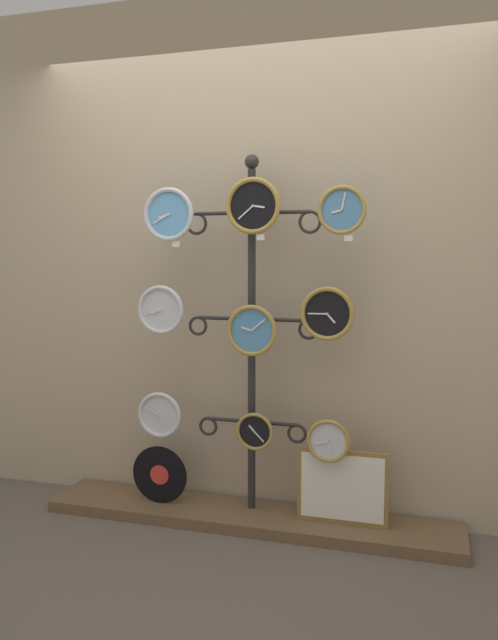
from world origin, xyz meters
TOP-DOWN VIEW (x-y plane):
  - ground_plane at (0.00, 0.00)m, footprint 12.00×12.00m
  - shop_wall at (0.00, 0.57)m, footprint 4.40×0.04m
  - low_shelf at (0.00, 0.35)m, footprint 2.20×0.36m
  - display_stand at (0.00, 0.41)m, footprint 0.72×0.38m
  - clock_top_left at (-0.41, 0.29)m, footprint 0.28×0.04m
  - clock_top_center at (0.04, 0.31)m, footprint 0.28×0.04m
  - clock_top_right at (0.47, 0.32)m, footprint 0.24×0.04m
  - clock_middle_left at (-0.47, 0.31)m, footprint 0.26×0.04m
  - clock_middle_center at (0.03, 0.30)m, footprint 0.26×0.04m
  - clock_middle_right at (0.41, 0.33)m, footprint 0.27×0.04m
  - clock_bottom_left at (-0.49, 0.32)m, footprint 0.25×0.04m
  - clock_bottom_center at (0.05, 0.30)m, footprint 0.20×0.04m
  - clock_bottom_right at (0.43, 0.30)m, footprint 0.22×0.04m
  - vinyl_record at (-0.50, 0.33)m, footprint 0.32×0.01m
  - picture_frame at (0.49, 0.34)m, footprint 0.46×0.02m
  - price_tag_upper at (-0.37, 0.29)m, footprint 0.04×0.00m
  - price_tag_mid at (0.08, 0.31)m, footprint 0.04×0.00m
  - price_tag_lower at (0.51, 0.32)m, footprint 0.04×0.00m

SIDE VIEW (x-z plane):
  - ground_plane at x=0.00m, z-range 0.00..0.00m
  - low_shelf at x=0.00m, z-range 0.00..0.06m
  - vinyl_record at x=-0.50m, z-range 0.06..0.38m
  - picture_frame at x=0.49m, z-range 0.06..0.44m
  - clock_bottom_right at x=0.43m, z-range 0.39..0.60m
  - clock_bottom_center at x=0.05m, z-range 0.41..0.61m
  - clock_bottom_left at x=-0.49m, z-range 0.43..0.68m
  - display_stand at x=0.00m, z-range -0.27..1.65m
  - clock_middle_center at x=0.03m, z-range 0.90..1.16m
  - clock_middle_left at x=-0.47m, z-range 0.99..1.25m
  - clock_middle_right at x=0.41m, z-range 0.99..1.26m
  - shop_wall at x=0.00m, z-range 0.00..2.80m
  - price_tag_upper at x=-0.37m, z-range 1.45..1.48m
  - price_tag_lower at x=0.51m, z-range 1.48..1.51m
  - price_tag_mid at x=0.08m, z-range 1.48..1.51m
  - clock_top_left at x=-0.41m, z-range 1.48..1.76m
  - clock_top_right at x=0.47m, z-range 1.51..1.74m
  - clock_top_center at x=0.04m, z-range 1.51..1.79m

